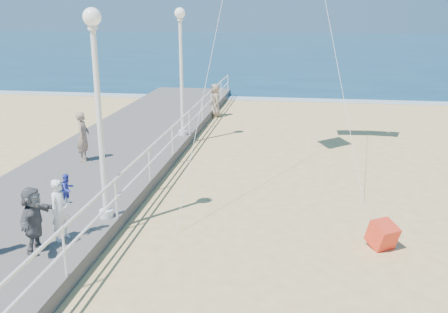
# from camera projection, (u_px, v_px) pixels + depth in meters

# --- Properties ---
(ground) EXTENTS (160.00, 160.00, 0.00)m
(ground) POSITION_uv_depth(u_px,v_px,m) (310.00, 244.00, 12.55)
(ground) COLOR #E8C379
(ground) RESTS_ON ground
(ocean) EXTENTS (160.00, 90.00, 0.05)m
(ocean) POSITION_uv_depth(u_px,v_px,m) (302.00, 48.00, 74.16)
(ocean) COLOR navy
(ocean) RESTS_ON ground
(surf_line) EXTENTS (160.00, 1.20, 0.04)m
(surf_line) POSITION_uv_depth(u_px,v_px,m) (305.00, 100.00, 31.97)
(surf_line) COLOR white
(surf_line) RESTS_ON ground
(boardwalk) EXTENTS (5.00, 44.00, 0.40)m
(boardwalk) POSITION_uv_depth(u_px,v_px,m) (31.00, 219.00, 13.54)
(boardwalk) COLOR #66615C
(boardwalk) RESTS_ON ground
(railing) EXTENTS (0.05, 42.00, 0.55)m
(railing) POSITION_uv_depth(u_px,v_px,m) (115.00, 187.00, 12.90)
(railing) COLOR white
(railing) RESTS_ON boardwalk
(lamp_post_mid) EXTENTS (0.44, 0.44, 5.32)m
(lamp_post_mid) POSITION_uv_depth(u_px,v_px,m) (98.00, 94.00, 12.25)
(lamp_post_mid) COLOR white
(lamp_post_mid) RESTS_ON boardwalk
(lamp_post_far) EXTENTS (0.44, 0.44, 5.32)m
(lamp_post_far) POSITION_uv_depth(u_px,v_px,m) (181.00, 59.00, 20.78)
(lamp_post_far) COLOR white
(lamp_post_far) RESTS_ON boardwalk
(woman_holding_toddler) EXTENTS (0.53, 0.64, 1.50)m
(woman_holding_toddler) POSITION_uv_depth(u_px,v_px,m) (60.00, 210.00, 11.71)
(woman_holding_toddler) COLOR white
(woman_holding_toddler) RESTS_ON boardwalk
(toddler_held) EXTENTS (0.39, 0.44, 0.75)m
(toddler_held) POSITION_uv_depth(u_px,v_px,m) (67.00, 189.00, 11.69)
(toddler_held) COLOR #3440C3
(toddler_held) RESTS_ON boardwalk
(spectator_5) EXTENTS (0.51, 1.44, 1.53)m
(spectator_5) POSITION_uv_depth(u_px,v_px,m) (34.00, 219.00, 11.14)
(spectator_5) COLOR #56565B
(spectator_5) RESTS_ON boardwalk
(spectator_6) EXTENTS (0.50, 0.70, 1.78)m
(spectator_6) POSITION_uv_depth(u_px,v_px,m) (83.00, 136.00, 17.81)
(spectator_6) COLOR gray
(spectator_6) RESTS_ON boardwalk
(beach_walker_c) EXTENTS (0.91, 1.04, 1.80)m
(beach_walker_c) POSITION_uv_depth(u_px,v_px,m) (215.00, 100.00, 26.96)
(beach_walker_c) COLOR gray
(beach_walker_c) RESTS_ON ground
(box_kite) EXTENTS (0.85, 0.89, 0.74)m
(box_kite) POSITION_uv_depth(u_px,v_px,m) (382.00, 237.00, 12.24)
(box_kite) COLOR red
(box_kite) RESTS_ON ground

